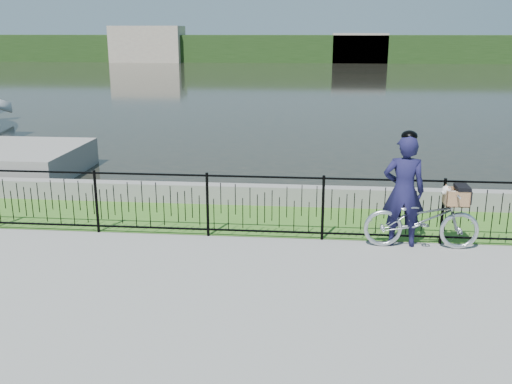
# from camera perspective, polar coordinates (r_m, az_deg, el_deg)

# --- Properties ---
(ground) EXTENTS (120.00, 120.00, 0.00)m
(ground) POSITION_cam_1_polar(r_m,az_deg,el_deg) (8.55, -0.02, -8.31)
(ground) COLOR gray
(ground) RESTS_ON ground
(grass_strip) EXTENTS (60.00, 2.00, 0.01)m
(grass_strip) POSITION_cam_1_polar(r_m,az_deg,el_deg) (10.97, 1.28, -2.75)
(grass_strip) COLOR #3E7023
(grass_strip) RESTS_ON ground
(water) EXTENTS (120.00, 120.00, 0.00)m
(water) POSITION_cam_1_polar(r_m,az_deg,el_deg) (40.92, 4.48, 10.90)
(water) COLOR black
(water) RESTS_ON ground
(quay_wall) EXTENTS (60.00, 0.30, 0.40)m
(quay_wall) POSITION_cam_1_polar(r_m,az_deg,el_deg) (11.86, 1.64, -0.31)
(quay_wall) COLOR gray
(quay_wall) RESTS_ON ground
(fence) EXTENTS (14.00, 0.06, 1.15)m
(fence) POSITION_cam_1_polar(r_m,az_deg,el_deg) (9.84, 0.87, -1.44)
(fence) COLOR black
(fence) RESTS_ON ground
(far_treeline) EXTENTS (120.00, 6.00, 3.00)m
(far_treeline) POSITION_cam_1_polar(r_m,az_deg,el_deg) (67.80, 4.98, 14.11)
(far_treeline) COLOR #223F18
(far_treeline) RESTS_ON ground
(far_building_left) EXTENTS (8.00, 4.00, 4.00)m
(far_building_left) POSITION_cam_1_polar(r_m,az_deg,el_deg) (68.40, -10.78, 14.33)
(far_building_left) COLOR #AEA08C
(far_building_left) RESTS_ON ground
(far_building_right) EXTENTS (6.00, 3.00, 3.20)m
(far_building_right) POSITION_cam_1_polar(r_m,az_deg,el_deg) (66.50, 10.30, 13.97)
(far_building_right) COLOR #AEA08C
(far_building_right) RESTS_ON ground
(bicycle_rig) EXTENTS (1.88, 0.65, 1.10)m
(bicycle_rig) POSITION_cam_1_polar(r_m,az_deg,el_deg) (9.83, 16.29, -2.56)
(bicycle_rig) COLOR #B8BDC5
(bicycle_rig) RESTS_ON ground
(cyclist) EXTENTS (0.72, 0.50, 1.95)m
(cyclist) POSITION_cam_1_polar(r_m,az_deg,el_deg) (9.73, 14.56, 0.19)
(cyclist) COLOR #16153A
(cyclist) RESTS_ON ground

